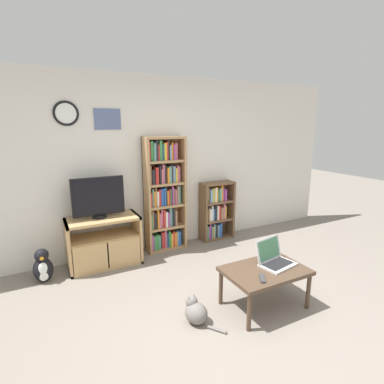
{
  "coord_description": "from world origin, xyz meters",
  "views": [
    {
      "loc": [
        -1.51,
        -1.88,
        1.92
      ],
      "look_at": [
        0.14,
        1.29,
        1.1
      ],
      "focal_mm": 28.0,
      "sensor_mm": 36.0,
      "label": 1
    }
  ],
  "objects_px": {
    "television": "(98,198)",
    "bookshelf_tall": "(164,196)",
    "bookshelf_short": "(215,211)",
    "tv_stand": "(104,242)",
    "remote_near_laptop": "(262,278)",
    "cat": "(195,311)",
    "coffee_table": "(265,273)",
    "penguin_figurine": "(43,267)",
    "laptop": "(274,258)"
  },
  "relations": [
    {
      "from": "television",
      "to": "bookshelf_tall",
      "type": "height_order",
      "value": "bookshelf_tall"
    },
    {
      "from": "television",
      "to": "bookshelf_short",
      "type": "bearing_deg",
      "value": 3.3
    },
    {
      "from": "tv_stand",
      "to": "television",
      "type": "distance_m",
      "value": 0.62
    },
    {
      "from": "remote_near_laptop",
      "to": "cat",
      "type": "relative_size",
      "value": 0.37
    },
    {
      "from": "television",
      "to": "coffee_table",
      "type": "relative_size",
      "value": 0.79
    },
    {
      "from": "television",
      "to": "bookshelf_short",
      "type": "height_order",
      "value": "television"
    },
    {
      "from": "penguin_figurine",
      "to": "coffee_table",
      "type": "bearing_deg",
      "value": -38.38
    },
    {
      "from": "coffee_table",
      "to": "remote_near_laptop",
      "type": "height_order",
      "value": "remote_near_laptop"
    },
    {
      "from": "television",
      "to": "remote_near_laptop",
      "type": "height_order",
      "value": "television"
    },
    {
      "from": "tv_stand",
      "to": "bookshelf_tall",
      "type": "relative_size",
      "value": 0.55
    },
    {
      "from": "tv_stand",
      "to": "penguin_figurine",
      "type": "height_order",
      "value": "tv_stand"
    },
    {
      "from": "bookshelf_short",
      "to": "remote_near_laptop",
      "type": "height_order",
      "value": "bookshelf_short"
    },
    {
      "from": "coffee_table",
      "to": "penguin_figurine",
      "type": "bearing_deg",
      "value": 141.62
    },
    {
      "from": "television",
      "to": "remote_near_laptop",
      "type": "distance_m",
      "value": 2.33
    },
    {
      "from": "tv_stand",
      "to": "bookshelf_tall",
      "type": "height_order",
      "value": "bookshelf_tall"
    },
    {
      "from": "bookshelf_tall",
      "to": "laptop",
      "type": "bearing_deg",
      "value": -74.22
    },
    {
      "from": "bookshelf_short",
      "to": "coffee_table",
      "type": "relative_size",
      "value": 1.14
    },
    {
      "from": "cat",
      "to": "coffee_table",
      "type": "bearing_deg",
      "value": -20.95
    },
    {
      "from": "tv_stand",
      "to": "penguin_figurine",
      "type": "xyz_separation_m",
      "value": [
        -0.77,
        -0.11,
        -0.15
      ]
    },
    {
      "from": "laptop",
      "to": "coffee_table",
      "type": "bearing_deg",
      "value": -172.59
    },
    {
      "from": "bookshelf_short",
      "to": "remote_near_laptop",
      "type": "bearing_deg",
      "value": -109.42
    },
    {
      "from": "television",
      "to": "laptop",
      "type": "height_order",
      "value": "television"
    },
    {
      "from": "coffee_table",
      "to": "cat",
      "type": "distance_m",
      "value": 0.83
    },
    {
      "from": "laptop",
      "to": "remote_near_laptop",
      "type": "xyz_separation_m",
      "value": [
        -0.33,
        -0.2,
        -0.06
      ]
    },
    {
      "from": "television",
      "to": "coffee_table",
      "type": "bearing_deg",
      "value": -53.37
    },
    {
      "from": "tv_stand",
      "to": "coffee_table",
      "type": "relative_size",
      "value": 1.11
    },
    {
      "from": "television",
      "to": "laptop",
      "type": "relative_size",
      "value": 1.62
    },
    {
      "from": "tv_stand",
      "to": "penguin_figurine",
      "type": "relative_size",
      "value": 2.23
    },
    {
      "from": "laptop",
      "to": "remote_near_laptop",
      "type": "bearing_deg",
      "value": -158.77
    },
    {
      "from": "television",
      "to": "bookshelf_tall",
      "type": "bearing_deg",
      "value": 6.21
    },
    {
      "from": "television",
      "to": "penguin_figurine",
      "type": "height_order",
      "value": "television"
    },
    {
      "from": "cat",
      "to": "television",
      "type": "bearing_deg",
      "value": 94.66
    },
    {
      "from": "remote_near_laptop",
      "to": "penguin_figurine",
      "type": "distance_m",
      "value": 2.64
    },
    {
      "from": "coffee_table",
      "to": "laptop",
      "type": "distance_m",
      "value": 0.21
    },
    {
      "from": "bookshelf_short",
      "to": "cat",
      "type": "distance_m",
      "value": 2.28
    },
    {
      "from": "bookshelf_tall",
      "to": "bookshelf_short",
      "type": "bearing_deg",
      "value": 0.2
    },
    {
      "from": "laptop",
      "to": "penguin_figurine",
      "type": "distance_m",
      "value": 2.77
    },
    {
      "from": "tv_stand",
      "to": "remote_near_laptop",
      "type": "relative_size",
      "value": 6.04
    },
    {
      "from": "remote_near_laptop",
      "to": "bookshelf_short",
      "type": "bearing_deg",
      "value": -76.76
    },
    {
      "from": "bookshelf_tall",
      "to": "penguin_figurine",
      "type": "relative_size",
      "value": 4.05
    },
    {
      "from": "bookshelf_short",
      "to": "remote_near_laptop",
      "type": "xyz_separation_m",
      "value": [
        -0.73,
        -2.06,
        -0.05
      ]
    },
    {
      "from": "bookshelf_tall",
      "to": "bookshelf_short",
      "type": "height_order",
      "value": "bookshelf_tall"
    },
    {
      "from": "coffee_table",
      "to": "cat",
      "type": "height_order",
      "value": "coffee_table"
    },
    {
      "from": "laptop",
      "to": "television",
      "type": "bearing_deg",
      "value": 120.24
    },
    {
      "from": "bookshelf_tall",
      "to": "cat",
      "type": "relative_size",
      "value": 4.01
    },
    {
      "from": "tv_stand",
      "to": "television",
      "type": "height_order",
      "value": "television"
    },
    {
      "from": "bookshelf_short",
      "to": "penguin_figurine",
      "type": "bearing_deg",
      "value": -174.37
    },
    {
      "from": "tv_stand",
      "to": "bookshelf_short",
      "type": "bearing_deg",
      "value": 4.62
    },
    {
      "from": "remote_near_laptop",
      "to": "cat",
      "type": "xyz_separation_m",
      "value": [
        -0.61,
        0.25,
        -0.33
      ]
    },
    {
      "from": "television",
      "to": "bookshelf_short",
      "type": "xyz_separation_m",
      "value": [
        1.89,
        0.11,
        -0.47
      ]
    }
  ]
}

